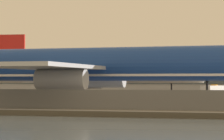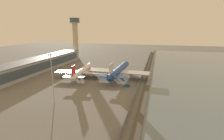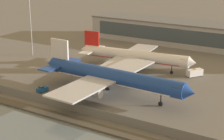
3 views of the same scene
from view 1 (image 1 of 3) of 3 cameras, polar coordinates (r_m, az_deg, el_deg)
ground_plane at (r=70.51m, az=-4.60°, el=-3.72°), size 500.00×500.00×0.00m
perimeter_fence at (r=55.58m, az=-9.95°, el=-3.23°), size 280.00×0.10×2.29m
cargo_jet_blue at (r=68.77m, az=-2.76°, el=0.46°), size 47.46×40.78×13.36m
passenger_jet_white_red at (r=93.54m, az=-1.89°, el=-0.38°), size 41.39×35.96×11.56m
ops_van at (r=92.71m, az=10.90°, el=-2.29°), size 4.58×5.51×2.48m
terminal_building at (r=131.91m, az=8.30°, el=-0.33°), size 103.58×16.21×9.95m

